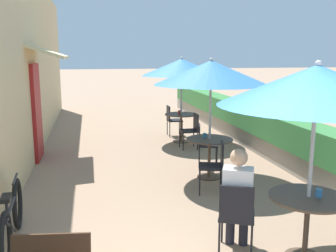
# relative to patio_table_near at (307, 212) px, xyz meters

# --- Properties ---
(cafe_facade_wall) EXTENTS (0.98, 14.51, 4.20)m
(cafe_facade_wall) POSITION_rel_patio_table_near_xyz_m (-3.62, 5.65, 1.52)
(cafe_facade_wall) COLOR #D6B784
(cafe_facade_wall) RESTS_ON ground_plane
(planter_hedge) EXTENTS (0.60, 13.51, 1.01)m
(planter_hedge) POSITION_rel_patio_table_near_xyz_m (1.67, 5.68, -0.03)
(planter_hedge) COLOR gray
(planter_hedge) RESTS_ON ground_plane
(patio_table_near) EXTENTS (0.86, 0.86, 0.75)m
(patio_table_near) POSITION_rel_patio_table_near_xyz_m (0.00, 0.00, 0.00)
(patio_table_near) COLOR brown
(patio_table_near) RESTS_ON ground_plane
(patio_umbrella_near) EXTENTS (2.07, 2.07, 2.24)m
(patio_umbrella_near) POSITION_rel_patio_table_near_xyz_m (0.00, 0.00, 1.40)
(patio_umbrella_near) COLOR #B7B7BC
(patio_umbrella_near) RESTS_ON ground_plane
(cafe_chair_near_left) EXTENTS (0.53, 0.53, 0.87)m
(cafe_chair_near_left) POSITION_rel_patio_table_near_xyz_m (-0.73, 0.26, -0.05)
(cafe_chair_near_left) COLOR black
(cafe_chair_near_left) RESTS_ON ground_plane
(seated_patron_near_left) EXTENTS (0.46, 0.50, 1.25)m
(seated_patron_near_left) POSITION_rel_patio_table_near_xyz_m (-0.68, 0.36, 0.12)
(seated_patron_near_left) COLOR #23232D
(seated_patron_near_left) RESTS_ON ground_plane
(coffee_cup_near) EXTENTS (0.07, 0.07, 0.09)m
(coffee_cup_near) POSITION_rel_patio_table_near_xyz_m (0.10, -0.04, 0.23)
(coffee_cup_near) COLOR teal
(coffee_cup_near) RESTS_ON patio_table_near
(patio_table_mid) EXTENTS (0.86, 0.86, 0.75)m
(patio_table_mid) POSITION_rel_patio_table_near_xyz_m (-0.17, 2.98, 0.00)
(patio_table_mid) COLOR brown
(patio_table_mid) RESTS_ON ground_plane
(patio_umbrella_mid) EXTENTS (2.07, 2.07, 2.24)m
(patio_umbrella_mid) POSITION_rel_patio_table_near_xyz_m (-0.17, 2.98, 1.40)
(patio_umbrella_mid) COLOR #B7B7BC
(patio_umbrella_mid) RESTS_ON ground_plane
(cafe_chair_mid_left) EXTENTS (0.50, 0.50, 0.87)m
(cafe_chair_mid_left) POSITION_rel_patio_table_near_xyz_m (-0.02, 3.74, -0.05)
(cafe_chair_mid_left) COLOR black
(cafe_chair_mid_left) RESTS_ON ground_plane
(cafe_chair_mid_right) EXTENTS (0.50, 0.50, 0.87)m
(cafe_chair_mid_right) POSITION_rel_patio_table_near_xyz_m (-0.31, 2.22, -0.05)
(cafe_chair_mid_right) COLOR black
(cafe_chair_mid_right) RESTS_ON ground_plane
(coffee_cup_mid) EXTENTS (0.07, 0.07, 0.09)m
(coffee_cup_mid) POSITION_rel_patio_table_near_xyz_m (-0.23, 3.07, 0.23)
(coffee_cup_mid) COLOR teal
(coffee_cup_mid) RESTS_ON patio_table_mid
(patio_table_far) EXTENTS (0.86, 0.86, 0.75)m
(patio_table_far) POSITION_rel_patio_table_near_xyz_m (0.03, 5.97, 0.00)
(patio_table_far) COLOR brown
(patio_table_far) RESTS_ON ground_plane
(patio_umbrella_far) EXTENTS (2.07, 2.07, 2.24)m
(patio_umbrella_far) POSITION_rel_patio_table_near_xyz_m (0.03, 5.97, 1.40)
(patio_umbrella_far) COLOR #B7B7BC
(patio_umbrella_far) RESTS_ON ground_plane
(cafe_chair_far_left) EXTENTS (0.40, 0.40, 0.87)m
(cafe_chair_far_left) POSITION_rel_patio_table_near_xyz_m (-0.05, 6.74, -0.05)
(cafe_chair_far_left) COLOR black
(cafe_chair_far_left) RESTS_ON ground_plane
(cafe_chair_far_right) EXTENTS (0.40, 0.40, 0.87)m
(cafe_chair_far_right) POSITION_rel_patio_table_near_xyz_m (0.10, 5.20, -0.05)
(cafe_chair_far_right) COLOR black
(cafe_chair_far_right) RESTS_ON ground_plane
(coffee_cup_far) EXTENTS (0.07, 0.07, 0.09)m
(coffee_cup_far) POSITION_rel_patio_table_near_xyz_m (-0.01, 6.02, 0.23)
(coffee_cup_far) COLOR #B73D3D
(coffee_cup_far) RESTS_ON patio_table_far
(bicycle_leaning) EXTENTS (0.18, 1.79, 0.77)m
(bicycle_leaning) POSITION_rel_patio_table_near_xyz_m (-3.28, 0.96, -0.22)
(bicycle_leaning) COLOR black
(bicycle_leaning) RESTS_ON ground_plane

